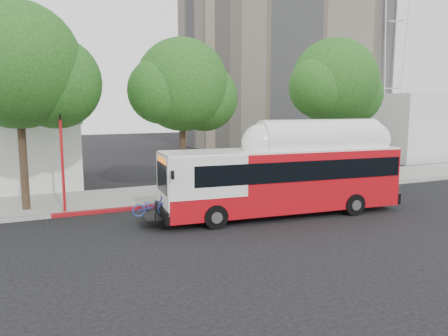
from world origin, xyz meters
The scene contains 10 objects.
ground centered at (0.00, 0.00, 0.00)m, with size 120.00×120.00×0.00m, color black.
sidewalk centered at (0.00, 6.50, 0.07)m, with size 60.00×5.00×0.15m, color gray.
curb_strip centered at (0.00, 3.90, 0.07)m, with size 60.00×0.30×0.15m, color gray.
red_curb_segment centered at (-3.00, 3.90, 0.08)m, with size 10.00×0.32×0.16m, color maroon.
street_tree_left centered at (-8.53, 5.56, 6.60)m, with size 6.67×5.80×9.74m.
street_tree_mid centered at (-0.59, 6.06, 5.91)m, with size 5.75×5.00×8.62m.
street_tree_right centered at (9.44, 5.86, 6.26)m, with size 6.21×5.40×9.18m.
horizon_block centered at (30.00, 16.00, 3.00)m, with size 20.00×12.00×6.00m, color silver.
transit_bus centered at (1.86, 0.04, 1.64)m, with size 12.04×3.32×3.52m.
signal_pole centered at (-7.37, 4.24, 2.38)m, with size 0.13×0.44×4.64m.
Camera 1 is at (-8.65, -16.78, 5.07)m, focal length 35.00 mm.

